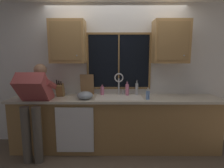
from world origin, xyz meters
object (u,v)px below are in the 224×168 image
at_px(person_standing, 35,100).
at_px(cutting_board, 87,85).
at_px(bottle_tall_clear, 137,89).
at_px(bottle_amber_small, 102,90).
at_px(soap_dispenser, 148,95).
at_px(bottle_green_glass, 127,89).
at_px(knife_block, 60,90).
at_px(mixing_bowl, 85,95).

relative_size(person_standing, cutting_board, 3.89).
xyz_separation_m(bottle_tall_clear, bottle_amber_small, (-0.62, 0.02, -0.03)).
bearing_deg(soap_dispenser, bottle_green_glass, 134.98).
distance_m(cutting_board, bottle_green_glass, 0.73).
relative_size(soap_dispenser, bottle_amber_small, 0.98).
bearing_deg(knife_block, bottle_tall_clear, 4.75).
bearing_deg(person_standing, bottle_tall_clear, 15.74).
bearing_deg(cutting_board, bottle_tall_clear, -1.77).
bearing_deg(bottle_green_glass, knife_block, -175.44).
bearing_deg(person_standing, bottle_green_glass, 16.83).
distance_m(mixing_bowl, bottle_green_glass, 0.77).
relative_size(mixing_bowl, bottle_tall_clear, 0.95).
bearing_deg(bottle_tall_clear, bottle_green_glass, -173.93).
xyz_separation_m(soap_dispenser, bottle_tall_clear, (-0.14, 0.33, 0.04)).
bearing_deg(bottle_tall_clear, bottle_amber_small, 178.52).
bearing_deg(knife_block, cutting_board, 17.18).
bearing_deg(bottle_amber_small, bottle_tall_clear, -1.48).
relative_size(soap_dispenser, bottle_tall_clear, 0.71).
relative_size(cutting_board, mixing_bowl, 1.46).
height_order(person_standing, bottle_green_glass, person_standing).
bearing_deg(bottle_tall_clear, knife_block, -175.25).
distance_m(knife_block, bottle_amber_small, 0.74).
relative_size(knife_block, bottle_green_glass, 1.23).
relative_size(mixing_bowl, soap_dispenser, 1.33).
height_order(knife_block, soap_dispenser, knife_block).
xyz_separation_m(person_standing, mixing_bowl, (0.76, 0.17, 0.04)).
height_order(mixing_bowl, soap_dispenser, soap_dispenser).
xyz_separation_m(soap_dispenser, bottle_green_glass, (-0.31, 0.31, 0.03)).
distance_m(knife_block, soap_dispenser, 1.51).
height_order(bottle_green_glass, bottle_amber_small, bottle_green_glass).
bearing_deg(person_standing, soap_dispenser, 4.29).
bearing_deg(mixing_bowl, person_standing, -167.53).
bearing_deg(bottle_amber_small, cutting_board, 177.57).
xyz_separation_m(soap_dispenser, bottle_amber_small, (-0.76, 0.35, 0.01)).
bearing_deg(person_standing, cutting_board, 33.26).
xyz_separation_m(mixing_bowl, bottle_green_glass, (0.72, 0.28, 0.05)).
bearing_deg(person_standing, mixing_bowl, 12.47).
distance_m(person_standing, bottle_green_glass, 1.55).
xyz_separation_m(bottle_green_glass, bottle_tall_clear, (0.17, 0.02, 0.01)).
height_order(knife_block, bottle_tall_clear, knife_block).
xyz_separation_m(knife_block, cutting_board, (0.45, 0.14, 0.08)).
relative_size(bottle_green_glass, bottle_amber_small, 1.30).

